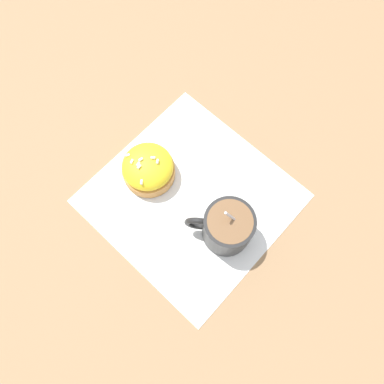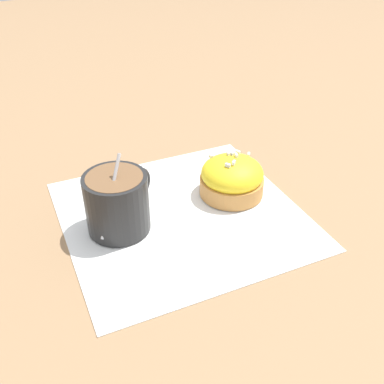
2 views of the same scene
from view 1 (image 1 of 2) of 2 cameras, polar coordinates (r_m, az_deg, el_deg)
name	(u,v)px [view 1 (image 1 of 2)]	position (r m, az deg, el deg)	size (l,w,h in m)	color
ground_plane	(191,198)	(0.63, -0.14, -0.99)	(3.00, 3.00, 0.00)	#93704C
paper_napkin	(191,198)	(0.62, -0.14, -0.95)	(0.32, 0.31, 0.00)	white
coffee_cup	(227,227)	(0.57, 5.37, -5.29)	(0.10, 0.08, 0.10)	black
frosted_pastry	(148,168)	(0.62, -6.71, 3.62)	(0.09, 0.09, 0.06)	#C18442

